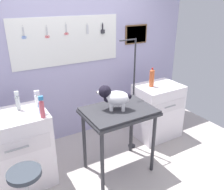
% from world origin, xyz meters
% --- Properties ---
extents(ground, '(4.40, 4.00, 0.04)m').
position_xyz_m(ground, '(0.00, 0.00, -0.02)').
color(ground, '#B4AAA5').
extents(rear_wall_panel, '(4.00, 0.11, 2.30)m').
position_xyz_m(rear_wall_panel, '(0.00, 1.28, 1.16)').
color(rear_wall_panel, '#ADA7CD').
rests_on(rear_wall_panel, ground).
extents(grooming_table, '(0.85, 0.61, 0.87)m').
position_xyz_m(grooming_table, '(0.08, 0.16, 0.77)').
color(grooming_table, '#2D2D33').
rests_on(grooming_table, ground).
extents(grooming_arm, '(0.30, 0.11, 1.62)m').
position_xyz_m(grooming_arm, '(0.51, 0.48, 0.76)').
color(grooming_arm, '#2D2D33').
rests_on(grooming_arm, ground).
extents(dog, '(0.39, 0.32, 0.30)m').
position_xyz_m(dog, '(0.03, 0.19, 1.03)').
color(dog, white).
rests_on(dog, grooming_table).
extents(counter_left, '(0.80, 0.58, 0.92)m').
position_xyz_m(counter_left, '(-1.09, 0.55, 0.46)').
color(counter_left, white).
rests_on(counter_left, ground).
extents(cabinet_right, '(0.68, 0.54, 0.86)m').
position_xyz_m(cabinet_right, '(1.05, 0.56, 0.43)').
color(cabinet_right, white).
rests_on(cabinet_right, ground).
extents(stool, '(0.32, 0.32, 0.61)m').
position_xyz_m(stool, '(-1.09, -0.06, 0.49)').
color(stool, '#9E9EA3').
rests_on(stool, ground).
extents(spray_bottle_tall, '(0.05, 0.05, 0.23)m').
position_xyz_m(spray_bottle_tall, '(-0.96, 0.65, 1.01)').
color(spray_bottle_tall, '#B3BCBB').
rests_on(spray_bottle_tall, counter_left).
extents(conditioner_bottle, '(0.06, 0.06, 0.20)m').
position_xyz_m(conditioner_bottle, '(-0.76, 0.42, 1.00)').
color(conditioner_bottle, '#3F6FB5').
rests_on(conditioner_bottle, counter_left).
extents(shampoo_bottle, '(0.05, 0.05, 0.24)m').
position_xyz_m(shampoo_bottle, '(-0.77, 0.33, 1.02)').
color(shampoo_bottle, '#CE5362').
rests_on(shampoo_bottle, counter_left).
extents(detangler_spray, '(0.06, 0.06, 0.19)m').
position_xyz_m(detangler_spray, '(-0.74, 0.64, 1.00)').
color(detangler_spray, white).
rests_on(detangler_spray, counter_left).
extents(soda_bottle, '(0.07, 0.07, 0.29)m').
position_xyz_m(soda_bottle, '(0.93, 0.59, 1.00)').
color(soda_bottle, '#B75129').
rests_on(soda_bottle, cabinet_right).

